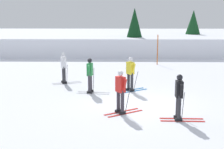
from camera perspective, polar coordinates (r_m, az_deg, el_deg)
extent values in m
plane|color=white|center=(13.22, 4.94, -5.70)|extent=(120.00, 120.00, 0.00)
cube|color=white|center=(30.83, 2.64, 5.75)|extent=(80.00, 9.75, 1.63)
cube|color=red|center=(11.88, 12.61, -7.90)|extent=(1.60, 0.13, 0.02)
cube|color=red|center=(11.63, 12.85, -8.36)|extent=(1.60, 0.13, 0.02)
cube|color=black|center=(11.84, 11.90, -7.64)|extent=(0.26, 0.13, 0.10)
cube|color=black|center=(11.58, 12.12, -8.09)|extent=(0.26, 0.13, 0.10)
cylinder|color=#2D2D33|center=(11.69, 12.00, -5.44)|extent=(0.14, 0.14, 0.85)
cylinder|color=#2D2D33|center=(11.43, 12.22, -5.85)|extent=(0.14, 0.14, 0.85)
cube|color=black|center=(11.40, 12.24, -2.64)|extent=(0.25, 0.39, 0.60)
cylinder|color=black|center=(11.64, 12.13, -2.40)|extent=(0.10, 0.26, 0.55)
cylinder|color=black|center=(11.16, 12.55, -3.01)|extent=(0.10, 0.26, 0.55)
sphere|color=black|center=(11.30, 12.33, -0.52)|extent=(0.22, 0.22, 0.22)
cylinder|color=#38383D|center=(11.88, 12.33, -4.97)|extent=(0.03, 0.35, 1.18)
cylinder|color=#38383D|center=(11.26, 12.90, -5.92)|extent=(0.03, 0.35, 1.18)
cube|color=red|center=(12.38, 1.75, -6.83)|extent=(1.39, 0.95, 0.02)
cube|color=red|center=(12.16, 2.50, -7.18)|extent=(1.39, 0.95, 0.02)
cube|color=black|center=(12.28, 1.17, -6.69)|extent=(0.28, 0.24, 0.10)
cube|color=black|center=(12.06, 1.91, -7.04)|extent=(0.28, 0.24, 0.10)
cylinder|color=#38333D|center=(12.14, 1.18, -4.56)|extent=(0.14, 0.14, 0.85)
cylinder|color=#38333D|center=(11.91, 1.93, -4.87)|extent=(0.14, 0.14, 0.85)
cube|color=red|center=(11.87, 1.57, -1.81)|extent=(0.41, 0.45, 0.60)
cylinder|color=red|center=(12.08, 0.98, -1.63)|extent=(0.22, 0.26, 0.55)
cylinder|color=red|center=(11.68, 2.33, -2.10)|extent=(0.22, 0.26, 0.55)
sphere|color=silver|center=(11.77, 1.58, 0.22)|extent=(0.22, 0.22, 0.22)
cylinder|color=#38383D|center=(12.34, 1.08, -4.28)|extent=(0.21, 0.30, 1.10)
cylinder|color=#38383D|center=(11.82, 2.85, -5.01)|extent=(0.21, 0.30, 1.10)
cube|color=silver|center=(17.54, -8.40, -1.44)|extent=(1.52, 0.66, 0.02)
cube|color=silver|center=(17.27, -8.20, -1.64)|extent=(1.52, 0.66, 0.02)
cube|color=black|center=(17.50, -8.88, -1.29)|extent=(0.29, 0.21, 0.10)
cube|color=black|center=(17.23, -8.70, -1.48)|extent=(0.29, 0.21, 0.10)
cylinder|color=#2D2D33|center=(17.40, -8.93, 0.24)|extent=(0.14, 0.14, 0.85)
cylinder|color=#2D2D33|center=(17.13, -8.74, 0.07)|extent=(0.14, 0.14, 0.85)
cube|color=white|center=(17.16, -8.90, 2.20)|extent=(0.36, 0.44, 0.60)
cylinder|color=white|center=(17.40, -9.00, 2.29)|extent=(0.18, 0.27, 0.55)
cylinder|color=white|center=(16.92, -8.67, 2.04)|extent=(0.18, 0.27, 0.55)
sphere|color=silver|center=(17.09, -8.95, 3.62)|extent=(0.22, 0.22, 0.22)
cylinder|color=#38383D|center=(17.63, -8.76, 0.45)|extent=(0.12, 0.27, 1.13)
cylinder|color=#38383D|center=(16.94, -8.26, 0.01)|extent=(0.12, 0.27, 1.13)
cube|color=#237AC6|center=(15.74, 3.48, -2.83)|extent=(1.38, 0.97, 0.02)
cube|color=#237AC6|center=(15.52, 4.09, -3.05)|extent=(1.38, 0.97, 0.02)
cube|color=black|center=(15.64, 3.04, -2.70)|extent=(0.28, 0.25, 0.10)
cube|color=black|center=(15.42, 3.65, -2.91)|extent=(0.28, 0.25, 0.10)
cylinder|color=#2D2D33|center=(15.53, 3.06, -1.00)|extent=(0.14, 0.14, 0.85)
cylinder|color=#2D2D33|center=(15.31, 3.67, -1.19)|extent=(0.14, 0.14, 0.85)
cube|color=yellow|center=(15.30, 3.39, 1.19)|extent=(0.41, 0.45, 0.60)
cylinder|color=yellow|center=(15.51, 2.90, 1.29)|extent=(0.22, 0.26, 0.55)
cylinder|color=yellow|center=(15.11, 4.01, 1.01)|extent=(0.22, 0.26, 0.55)
sphere|color=silver|center=(15.22, 3.41, 2.79)|extent=(0.22, 0.22, 0.22)
cylinder|color=#38383D|center=(15.73, 2.97, -0.88)|extent=(0.23, 0.32, 1.07)
cylinder|color=#38383D|center=(15.24, 4.37, -1.30)|extent=(0.23, 0.32, 1.07)
cube|color=silver|center=(15.31, -3.37, -3.24)|extent=(1.60, 0.29, 0.02)
cube|color=silver|center=(15.05, -3.58, -3.51)|extent=(1.60, 0.29, 0.02)
cube|color=black|center=(15.33, -3.92, -3.00)|extent=(0.27, 0.15, 0.10)
cube|color=black|center=(15.06, -4.14, -3.26)|extent=(0.27, 0.15, 0.10)
cylinder|color=#38333D|center=(15.22, -3.94, -1.27)|extent=(0.14, 0.14, 0.85)
cylinder|color=#38333D|center=(14.95, -4.17, -1.50)|extent=(0.14, 0.14, 0.85)
cube|color=#23843D|center=(14.96, -4.09, 0.95)|extent=(0.29, 0.41, 0.60)
cylinder|color=#23843D|center=(15.20, -3.81, 1.07)|extent=(0.12, 0.27, 0.55)
cylinder|color=#23843D|center=(14.72, -4.22, 0.72)|extent=(0.12, 0.27, 0.55)
sphere|color=black|center=(14.88, -4.11, 2.58)|extent=(0.22, 0.22, 0.22)
cylinder|color=#38383D|center=(15.40, -3.41, -0.98)|extent=(0.06, 0.28, 1.16)
cylinder|color=#38383D|center=(14.71, -3.97, -1.58)|extent=(0.06, 0.28, 1.16)
cylinder|color=#C65614|center=(23.35, 8.37, 4.53)|extent=(0.07, 0.07, 2.23)
cylinder|color=#513823|center=(33.05, 14.48, 4.90)|extent=(0.17, 0.17, 0.61)
cone|color=#14421E|center=(32.89, 14.66, 8.40)|extent=(2.09, 2.09, 3.44)
cylinder|color=#513823|center=(28.38, 4.09, 4.43)|extent=(0.22, 0.22, 0.84)
cone|color=#0F3819|center=(28.20, 4.15, 8.69)|extent=(1.81, 1.81, 3.38)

